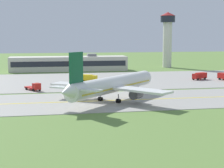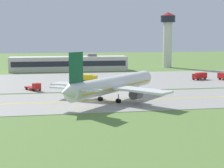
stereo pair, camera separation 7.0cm
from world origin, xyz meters
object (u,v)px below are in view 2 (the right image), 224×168
Objects in this scene: airplane_lead at (112,85)px; service_truck_baggage at (200,76)px; service_truck_catering at (34,87)px; service_truck_pushback at (88,78)px; control_tower at (168,34)px.

service_truck_baggage is at bearing 43.34° from airplane_lead.
service_truck_pushback reaches higher than service_truck_catering.
service_truck_catering is at bearing -135.88° from service_truck_pushback.
control_tower is at bearing 83.70° from service_truck_baggage.
service_truck_baggage is 0.96× the size of service_truck_catering.
control_tower is (5.82, 52.74, 14.94)m from service_truck_baggage.
airplane_lead is 28.54m from service_truck_catering.
service_truck_catering is at bearing -133.03° from control_tower.
control_tower reaches higher than service_truck_baggage.
airplane_lead is 5.18× the size of service_truck_pushback.
service_truck_pushback is 0.23× the size of control_tower.
service_truck_catering is 25.07m from service_truck_pushback.
service_truck_pushback is at bearing -132.00° from control_tower.
service_truck_catering is 95.52m from control_tower.
control_tower reaches higher than service_truck_pushback.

